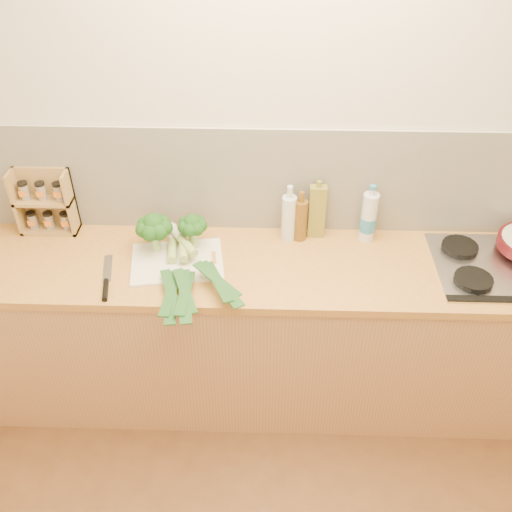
{
  "coord_description": "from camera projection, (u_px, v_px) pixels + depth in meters",
  "views": [
    {
      "loc": [
        -0.03,
        -0.87,
        2.57
      ],
      "look_at": [
        -0.1,
        1.1,
        1.02
      ],
      "focal_mm": 40.0,
      "sensor_mm": 36.0,
      "label": 1
    }
  ],
  "objects": [
    {
      "name": "water_bottle",
      "position": [
        368.0,
        218.0,
        2.74
      ],
      "size": [
        0.08,
        0.08,
        0.28
      ],
      "color": "silver",
      "rests_on": "counter"
    },
    {
      "name": "oil_tin",
      "position": [
        317.0,
        211.0,
        2.75
      ],
      "size": [
        0.08,
        0.05,
        0.31
      ],
      "color": "olive",
      "rests_on": "counter"
    },
    {
      "name": "chefs_knife",
      "position": [
        106.0,
        284.0,
        2.52
      ],
      "size": [
        0.09,
        0.33,
        0.02
      ],
      "rotation": [
        0.0,
        0.0,
        0.19
      ],
      "color": "silver",
      "rests_on": "counter"
    },
    {
      "name": "broccoli_right",
      "position": [
        192.0,
        226.0,
        2.66
      ],
      "size": [
        0.14,
        0.14,
        0.18
      ],
      "color": "#A3CA76",
      "rests_on": "chopping_board"
    },
    {
      "name": "amber_bottle",
      "position": [
        300.0,
        219.0,
        2.74
      ],
      "size": [
        0.06,
        0.06,
        0.26
      ],
      "color": "brown",
      "rests_on": "counter"
    },
    {
      "name": "chopping_board",
      "position": [
        177.0,
        262.0,
        2.66
      ],
      "size": [
        0.46,
        0.37,
        0.01
      ],
      "primitive_type": "cube",
      "rotation": [
        0.0,
        0.0,
        0.15
      ],
      "color": "white",
      "rests_on": "counter"
    },
    {
      "name": "leek_mid",
      "position": [
        184.0,
        259.0,
        2.59
      ],
      "size": [
        0.16,
        0.69,
        0.04
      ],
      "rotation": [
        0.0,
        0.0,
        0.15
      ],
      "color": "white",
      "rests_on": "chopping_board"
    },
    {
      "name": "broccoli_left",
      "position": [
        154.0,
        227.0,
        2.63
      ],
      "size": [
        0.17,
        0.17,
        0.2
      ],
      "color": "#A3CA76",
      "rests_on": "chopping_board"
    },
    {
      "name": "leek_front",
      "position": [
        172.0,
        260.0,
        2.62
      ],
      "size": [
        0.15,
        0.7,
        0.04
      ],
      "rotation": [
        0.0,
        0.0,
        0.13
      ],
      "color": "white",
      "rests_on": "chopping_board"
    },
    {
      "name": "leek_back",
      "position": [
        195.0,
        254.0,
        2.59
      ],
      "size": [
        0.41,
        0.59,
        0.04
      ],
      "rotation": [
        0.0,
        0.0,
        0.58
      ],
      "color": "white",
      "rests_on": "chopping_board"
    },
    {
      "name": "room_shell",
      "position": [
        279.0,
        181.0,
        2.72
      ],
      "size": [
        3.5,
        3.5,
        3.5
      ],
      "color": "beige",
      "rests_on": "ground"
    },
    {
      "name": "spice_rack",
      "position": [
        46.0,
        204.0,
        2.79
      ],
      "size": [
        0.28,
        0.11,
        0.33
      ],
      "color": "tan",
      "rests_on": "counter"
    },
    {
      "name": "glass_bottle",
      "position": [
        289.0,
        217.0,
        2.74
      ],
      "size": [
        0.07,
        0.07,
        0.3
      ],
      "color": "silver",
      "rests_on": "counter"
    },
    {
      "name": "gas_hob",
      "position": [
        499.0,
        266.0,
        2.62
      ],
      "size": [
        0.58,
        0.5,
        0.04
      ],
      "color": "silver",
      "rests_on": "counter"
    },
    {
      "name": "counter",
      "position": [
        275.0,
        331.0,
        2.93
      ],
      "size": [
        3.2,
        0.62,
        0.9
      ],
      "color": "#B7854C",
      "rests_on": "ground"
    }
  ]
}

